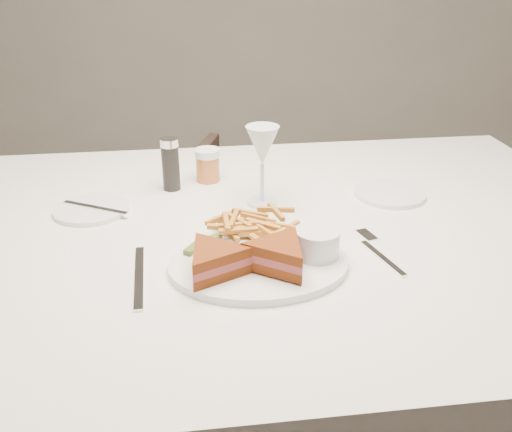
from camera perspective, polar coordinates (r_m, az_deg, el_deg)
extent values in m
cube|color=silver|center=(1.37, -0.09, -15.37)|extent=(1.65, 1.17, 0.75)
imported|color=#4A362D|center=(2.10, 1.63, -1.07)|extent=(0.76, 0.73, 0.66)
ellipsoid|color=white|center=(1.01, 0.29, -4.83)|extent=(0.34, 0.28, 0.01)
cube|color=silver|center=(1.01, -11.60, -5.96)|extent=(0.04, 0.21, 0.00)
cylinder|color=white|center=(1.27, -16.13, 0.67)|extent=(0.16, 0.16, 0.01)
cylinder|color=white|center=(1.33, 13.24, 2.18)|extent=(0.16, 0.16, 0.01)
cylinder|color=black|center=(1.33, -8.54, 5.13)|extent=(0.04, 0.04, 0.12)
cylinder|color=#BC642D|center=(1.38, -4.85, 5.09)|extent=(0.06, 0.06, 0.08)
cube|color=#456523|center=(1.06, -4.80, -2.51)|extent=(0.05, 0.05, 0.01)
cube|color=#456523|center=(1.05, -6.11, -3.10)|extent=(0.04, 0.06, 0.01)
cylinder|color=white|center=(1.02, 6.13, -2.69)|extent=(0.08, 0.08, 0.05)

